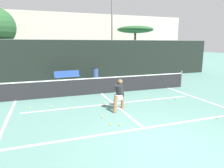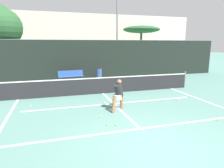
{
  "view_description": "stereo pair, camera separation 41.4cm",
  "coord_description": "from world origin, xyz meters",
  "px_view_note": "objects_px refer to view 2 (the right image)",
  "views": [
    {
      "loc": [
        -3.11,
        -4.43,
        2.82
      ],
      "look_at": [
        -0.06,
        4.3,
        0.95
      ],
      "focal_mm": 32.0,
      "sensor_mm": 36.0,
      "label": 1
    },
    {
      "loc": [
        -2.72,
        -4.56,
        2.82
      ],
      "look_at": [
        -0.06,
        4.3,
        0.95
      ],
      "focal_mm": 32.0,
      "sensor_mm": 36.0,
      "label": 2
    }
  ],
  "objects_px": {
    "courtside_bench": "(71,76)",
    "parked_car": "(65,68)",
    "player_practicing": "(118,94)",
    "trash_bin": "(99,74)"
  },
  "relations": [
    {
      "from": "courtside_bench",
      "to": "parked_car",
      "type": "relative_size",
      "value": 0.41
    },
    {
      "from": "player_practicing",
      "to": "trash_bin",
      "type": "bearing_deg",
      "value": 44.52
    },
    {
      "from": "player_practicing",
      "to": "trash_bin",
      "type": "relative_size",
      "value": 1.39
    },
    {
      "from": "trash_bin",
      "to": "parked_car",
      "type": "height_order",
      "value": "parked_car"
    },
    {
      "from": "courtside_bench",
      "to": "parked_car",
      "type": "height_order",
      "value": "parked_car"
    },
    {
      "from": "courtside_bench",
      "to": "parked_car",
      "type": "xyz_separation_m",
      "value": [
        -0.17,
        3.77,
        0.16
      ]
    },
    {
      "from": "player_practicing",
      "to": "courtside_bench",
      "type": "height_order",
      "value": "player_practicing"
    },
    {
      "from": "player_practicing",
      "to": "courtside_bench",
      "type": "relative_size",
      "value": 0.72
    },
    {
      "from": "player_practicing",
      "to": "parked_car",
      "type": "relative_size",
      "value": 0.29
    },
    {
      "from": "player_practicing",
      "to": "courtside_bench",
      "type": "bearing_deg",
      "value": 61.77
    }
  ]
}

